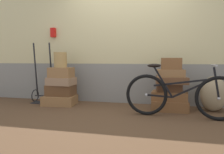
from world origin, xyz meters
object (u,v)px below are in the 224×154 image
at_px(suitcase_8, 171,73).
at_px(burlap_sack, 213,94).
at_px(suitcase_3, 61,72).
at_px(bicycle, 180,95).
at_px(suitcase_2, 61,81).
at_px(wicker_basket, 60,60).
at_px(suitcase_4, 169,105).
at_px(suitcase_9, 171,64).
at_px(suitcase_7, 172,80).
at_px(luggage_trolley, 43,88).
at_px(suitcase_6, 169,88).
at_px(suitcase_0, 60,100).
at_px(suitcase_1, 61,90).
at_px(suitcase_5, 170,96).

bearing_deg(suitcase_8, burlap_sack, 1.29).
relative_size(suitcase_3, bicycle, 0.26).
xyz_separation_m(suitcase_2, wicker_basket, (-0.02, 0.02, 0.43)).
distance_m(suitcase_4, suitcase_9, 0.76).
relative_size(suitcase_7, luggage_trolley, 0.42).
distance_m(suitcase_6, wicker_basket, 2.18).
distance_m(suitcase_2, suitcase_6, 2.10).
height_order(suitcase_0, suitcase_7, suitcase_7).
bearing_deg(suitcase_9, luggage_trolley, 175.63).
xyz_separation_m(suitcase_0, suitcase_9, (2.17, 0.03, 0.75)).
bearing_deg(suitcase_2, bicycle, -6.73).
relative_size(suitcase_3, burlap_sack, 0.73).
height_order(suitcase_1, suitcase_4, suitcase_1).
distance_m(suitcase_5, luggage_trolley, 2.62).
distance_m(suitcase_0, suitcase_9, 2.30).
bearing_deg(wicker_basket, suitcase_2, -44.97).
height_order(suitcase_5, suitcase_6, suitcase_6).
relative_size(suitcase_0, burlap_sack, 1.01).
relative_size(suitcase_2, suitcase_3, 1.15).
bearing_deg(suitcase_9, suitcase_0, 178.90).
bearing_deg(suitcase_3, bicycle, -10.14).
relative_size(suitcase_8, bicycle, 0.27).
height_order(suitcase_0, suitcase_8, suitcase_8).
bearing_deg(suitcase_6, suitcase_4, -43.58).
distance_m(luggage_trolley, burlap_sack, 3.37).
bearing_deg(suitcase_9, wicker_basket, 178.26).
distance_m(suitcase_9, burlap_sack, 0.92).
bearing_deg(suitcase_0, suitcase_1, 70.54).
xyz_separation_m(suitcase_4, suitcase_6, (-0.02, 0.02, 0.32)).
xyz_separation_m(suitcase_1, luggage_trolley, (-0.47, 0.11, 0.00)).
height_order(suitcase_3, suitcase_6, suitcase_3).
relative_size(suitcase_2, wicker_basket, 1.70).
bearing_deg(suitcase_5, bicycle, -67.66).
relative_size(luggage_trolley, bicycle, 0.72).
distance_m(suitcase_3, suitcase_5, 2.16).
relative_size(suitcase_6, bicycle, 0.25).
relative_size(wicker_basket, bicycle, 0.17).
xyz_separation_m(suitcase_0, suitcase_5, (2.16, 0.03, 0.17)).
bearing_deg(suitcase_8, suitcase_2, 176.71).
distance_m(suitcase_1, bicycle, 2.34).
bearing_deg(suitcase_8, suitcase_3, 176.79).
relative_size(suitcase_4, burlap_sack, 1.02).
distance_m(suitcase_7, bicycle, 0.49).
distance_m(suitcase_4, suitcase_7, 0.46).
bearing_deg(suitcase_4, bicycle, -72.49).
bearing_deg(bicycle, suitcase_8, 104.87).
xyz_separation_m(suitcase_2, suitcase_7, (2.15, -0.01, 0.07)).
relative_size(suitcase_0, suitcase_7, 1.18).
relative_size(suitcase_6, suitcase_7, 0.81).
xyz_separation_m(suitcase_0, luggage_trolley, (-0.46, 0.14, 0.20)).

